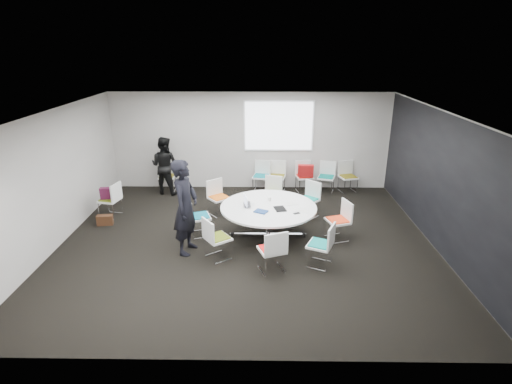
{
  "coord_description": "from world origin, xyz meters",
  "views": [
    {
      "loc": [
        0.32,
        -7.79,
        4.08
      ],
      "look_at": [
        0.2,
        0.4,
        1.0
      ],
      "focal_mm": 28.0,
      "sensor_mm": 36.0,
      "label": 1
    }
  ],
  "objects_px": {
    "chair_ring_d": "(219,204)",
    "brown_bag": "(105,220)",
    "chair_back_a": "(261,182)",
    "chair_back_c": "(304,182)",
    "chair_ring_e": "(200,224)",
    "cup": "(269,199)",
    "chair_person_back": "(167,182)",
    "person_main": "(185,207)",
    "person_back": "(165,166)",
    "chair_ring_c": "(271,200)",
    "maroon_bag": "(109,193)",
    "chair_spare_left": "(111,206)",
    "conference_table": "(268,215)",
    "chair_ring_a": "(338,228)",
    "chair_ring_h": "(320,253)",
    "chair_back_b": "(277,182)",
    "chair_ring_g": "(272,258)",
    "chair_ring_f": "(217,246)",
    "chair_ring_b": "(308,206)",
    "chair_back_d": "(326,183)",
    "laptop": "(250,205)",
    "chair_back_e": "(348,182)"
  },
  "relations": [
    {
      "from": "chair_ring_a",
      "to": "chair_back_b",
      "type": "xyz_separation_m",
      "value": [
        -1.23,
        3.02,
        0.0
      ]
    },
    {
      "from": "chair_ring_d",
      "to": "chair_spare_left",
      "type": "bearing_deg",
      "value": -34.81
    },
    {
      "from": "chair_ring_e",
      "to": "conference_table",
      "type": "bearing_deg",
      "value": 68.51
    },
    {
      "from": "chair_ring_f",
      "to": "chair_ring_g",
      "type": "bearing_deg",
      "value": 30.97
    },
    {
      "from": "chair_ring_e",
      "to": "chair_back_b",
      "type": "bearing_deg",
      "value": 127.93
    },
    {
      "from": "chair_ring_e",
      "to": "laptop",
      "type": "relative_size",
      "value": 2.45
    },
    {
      "from": "person_main",
      "to": "person_back",
      "type": "bearing_deg",
      "value": 31.99
    },
    {
      "from": "chair_ring_e",
      "to": "cup",
      "type": "relative_size",
      "value": 9.78
    },
    {
      "from": "conference_table",
      "to": "chair_ring_f",
      "type": "relative_size",
      "value": 2.38
    },
    {
      "from": "chair_ring_c",
      "to": "person_back",
      "type": "bearing_deg",
      "value": -3.48
    },
    {
      "from": "person_main",
      "to": "maroon_bag",
      "type": "height_order",
      "value": "person_main"
    },
    {
      "from": "conference_table",
      "to": "chair_back_a",
      "type": "relative_size",
      "value": 2.38
    },
    {
      "from": "chair_ring_h",
      "to": "maroon_bag",
      "type": "bearing_deg",
      "value": 89.42
    },
    {
      "from": "chair_ring_d",
      "to": "brown_bag",
      "type": "bearing_deg",
      "value": -24.54
    },
    {
      "from": "chair_ring_e",
      "to": "chair_back_b",
      "type": "height_order",
      "value": "same"
    },
    {
      "from": "conference_table",
      "to": "chair_spare_left",
      "type": "xyz_separation_m",
      "value": [
        -3.88,
        1.04,
        -0.25
      ]
    },
    {
      "from": "chair_ring_g",
      "to": "chair_ring_a",
      "type": "bearing_deg",
      "value": 21.55
    },
    {
      "from": "chair_back_a",
      "to": "chair_ring_e",
      "type": "bearing_deg",
      "value": 76.01
    },
    {
      "from": "chair_back_b",
      "to": "chair_back_e",
      "type": "relative_size",
      "value": 1.0
    },
    {
      "from": "person_back",
      "to": "chair_person_back",
      "type": "bearing_deg",
      "value": -73.9
    },
    {
      "from": "chair_back_b",
      "to": "maroon_bag",
      "type": "xyz_separation_m",
      "value": [
        -4.19,
        -1.87,
        0.34
      ]
    },
    {
      "from": "chair_ring_g",
      "to": "chair_back_d",
      "type": "relative_size",
      "value": 1.0
    },
    {
      "from": "chair_ring_c",
      "to": "chair_ring_d",
      "type": "distance_m",
      "value": 1.35
    },
    {
      "from": "laptop",
      "to": "chair_back_b",
      "type": "bearing_deg",
      "value": -18.68
    },
    {
      "from": "cup",
      "to": "chair_ring_b",
      "type": "bearing_deg",
      "value": 38.97
    },
    {
      "from": "conference_table",
      "to": "laptop",
      "type": "bearing_deg",
      "value": 173.84
    },
    {
      "from": "chair_ring_f",
      "to": "chair_back_c",
      "type": "distance_m",
      "value": 4.43
    },
    {
      "from": "chair_ring_b",
      "to": "chair_ring_d",
      "type": "height_order",
      "value": "same"
    },
    {
      "from": "chair_ring_b",
      "to": "cup",
      "type": "xyz_separation_m",
      "value": [
        -0.97,
        -0.79,
        0.5
      ]
    },
    {
      "from": "chair_back_c",
      "to": "maroon_bag",
      "type": "distance_m",
      "value": 5.33
    },
    {
      "from": "chair_back_d",
      "to": "chair_ring_c",
      "type": "bearing_deg",
      "value": 58.01
    },
    {
      "from": "chair_ring_g",
      "to": "person_back",
      "type": "bearing_deg",
      "value": 104.58
    },
    {
      "from": "chair_ring_h",
      "to": "laptop",
      "type": "relative_size",
      "value": 2.45
    },
    {
      "from": "chair_ring_c",
      "to": "chair_back_d",
      "type": "relative_size",
      "value": 1.0
    },
    {
      "from": "maroon_bag",
      "to": "laptop",
      "type": "bearing_deg",
      "value": -16.01
    },
    {
      "from": "chair_spare_left",
      "to": "maroon_bag",
      "type": "relative_size",
      "value": 2.2
    },
    {
      "from": "chair_back_a",
      "to": "chair_back_c",
      "type": "xyz_separation_m",
      "value": [
        1.25,
        -0.01,
        0.0
      ]
    },
    {
      "from": "chair_back_a",
      "to": "cup",
      "type": "height_order",
      "value": "chair_back_a"
    },
    {
      "from": "chair_ring_c",
      "to": "maroon_bag",
      "type": "distance_m",
      "value": 4.04
    },
    {
      "from": "chair_ring_b",
      "to": "chair_ring_f",
      "type": "xyz_separation_m",
      "value": [
        -2.03,
        -2.09,
        0.0
      ]
    },
    {
      "from": "chair_ring_c",
      "to": "cup",
      "type": "height_order",
      "value": "chair_ring_c"
    },
    {
      "from": "chair_ring_h",
      "to": "chair_back_b",
      "type": "bearing_deg",
      "value": 33.86
    },
    {
      "from": "chair_ring_d",
      "to": "person_main",
      "type": "height_order",
      "value": "person_main"
    },
    {
      "from": "chair_person_back",
      "to": "person_main",
      "type": "xyz_separation_m",
      "value": [
        1.22,
        -3.58,
        0.71
      ]
    },
    {
      "from": "chair_ring_g",
      "to": "chair_back_b",
      "type": "distance_m",
      "value": 4.36
    },
    {
      "from": "chair_ring_b",
      "to": "chair_back_b",
      "type": "distance_m",
      "value": 1.94
    },
    {
      "from": "chair_ring_a",
      "to": "chair_ring_d",
      "type": "distance_m",
      "value": 3.04
    },
    {
      "from": "chair_back_c",
      "to": "cup",
      "type": "bearing_deg",
      "value": 56.65
    },
    {
      "from": "chair_back_d",
      "to": "chair_ring_h",
      "type": "bearing_deg",
      "value": 97.35
    },
    {
      "from": "conference_table",
      "to": "chair_back_c",
      "type": "height_order",
      "value": "chair_back_c"
    }
  ]
}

